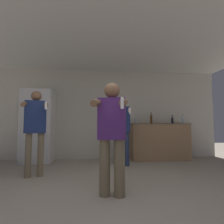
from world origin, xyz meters
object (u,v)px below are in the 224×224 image
object	(u,v)px
bottle_dark_rum	(172,120)
bottle_short_whiskey	(151,119)
person_woman_foreground	(112,132)
person_spectator_back	(122,123)
bottle_red_label	(136,120)
person_man_side	(35,124)
bottle_amber_bourbon	(183,120)
refrigerator	(38,126)

from	to	relation	value
bottle_dark_rum	bottle_short_whiskey	bearing A→B (deg)	180.00
person_woman_foreground	person_spectator_back	distance (m)	1.76
bottle_dark_rum	person_spectator_back	size ratio (longest dim) A/B	0.16
bottle_red_label	person_man_side	distance (m)	2.64
bottle_amber_bourbon	bottle_red_label	distance (m)	1.36
bottle_amber_bourbon	person_spectator_back	size ratio (longest dim) A/B	0.16
bottle_short_whiskey	bottle_red_label	world-z (taller)	bottle_short_whiskey
refrigerator	person_woman_foreground	size ratio (longest dim) A/B	1.21
person_woman_foreground	person_spectator_back	world-z (taller)	person_spectator_back
bottle_red_label	bottle_dark_rum	bearing A→B (deg)	-0.00
person_man_side	person_spectator_back	distance (m)	1.90
bottle_amber_bourbon	bottle_red_label	xyz separation A→B (m)	(-1.36, 0.00, -0.02)
refrigerator	bottle_dark_rum	bearing A→B (deg)	0.62
person_man_side	person_spectator_back	bearing A→B (deg)	22.11
person_spectator_back	bottle_amber_bourbon	bearing A→B (deg)	19.79
bottle_short_whiskey	person_man_side	size ratio (longest dim) A/B	0.20
bottle_dark_rum	person_man_side	bearing A→B (deg)	-157.27
refrigerator	bottle_amber_bourbon	world-z (taller)	refrigerator
person_woman_foreground	person_spectator_back	xyz separation A→B (m)	(0.40, 1.71, 0.14)
refrigerator	bottle_amber_bourbon	xyz separation A→B (m)	(3.98, 0.04, 0.17)
person_spectator_back	bottle_red_label	bearing A→B (deg)	53.64
bottle_short_whiskey	bottle_amber_bourbon	size ratio (longest dim) A/B	1.25
person_spectator_back	person_man_side	bearing A→B (deg)	-157.89
bottle_dark_rum	person_woman_foreground	size ratio (longest dim) A/B	0.17
person_woman_foreground	person_man_side	size ratio (longest dim) A/B	0.97
bottle_amber_bourbon	person_spectator_back	xyz separation A→B (m)	(-1.85, -0.67, -0.10)
person_man_side	bottle_red_label	bearing A→B (deg)	31.56
refrigerator	bottle_amber_bourbon	size ratio (longest dim) A/B	7.27
bottle_dark_rum	person_woman_foreground	xyz separation A→B (m)	(-1.94, -2.37, -0.23)
bottle_short_whiskey	refrigerator	bearing A→B (deg)	-179.26
bottle_amber_bourbon	bottle_red_label	bearing A→B (deg)	180.00
bottle_red_label	person_woman_foreground	size ratio (longest dim) A/B	0.17
bottle_short_whiskey	person_spectator_back	xyz separation A→B (m)	(-0.92, -0.67, -0.13)
refrigerator	bottle_red_label	bearing A→B (deg)	0.86
bottle_amber_bourbon	person_man_side	world-z (taller)	person_man_side
bottle_short_whiskey	bottle_red_label	size ratio (longest dim) A/B	1.22
bottle_short_whiskey	person_man_side	xyz separation A→B (m)	(-2.68, -1.38, -0.15)
refrigerator	person_woman_foreground	world-z (taller)	refrigerator
bottle_dark_rum	person_woman_foreground	distance (m)	3.07
refrigerator	person_spectator_back	xyz separation A→B (m)	(2.13, -0.63, 0.06)
bottle_dark_rum	person_man_side	distance (m)	3.57
bottle_amber_bourbon	person_woman_foreground	xyz separation A→B (m)	(-2.26, -2.37, -0.24)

